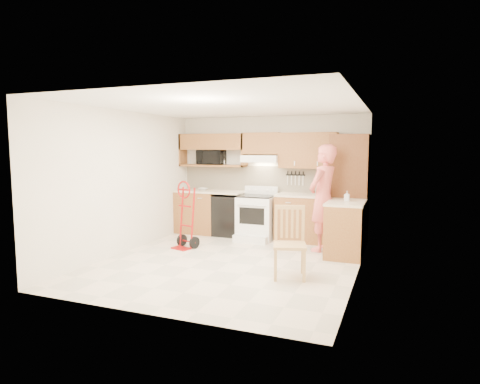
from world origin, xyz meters
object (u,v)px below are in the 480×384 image
Objects in this scene: person at (323,198)px; dining_chair at (290,243)px; hand_truck at (184,218)px; microwave at (211,157)px; range at (256,214)px.

person is 1.88× the size of dining_chair.
person is 1.70× the size of hand_truck.
range is at bearing -17.93° from microwave.
person is at bearing 68.91° from dining_chair.
microwave is 0.51× the size of hand_truck.
person reaches higher than dining_chair.
microwave is 3.63m from dining_chair.
dining_chair is (2.39, -2.48, -1.14)m from microwave.
hand_truck is at bearing 140.65° from dining_chair.
dining_chair is at bearing -47.42° from microwave.
dining_chair is (-0.16, -1.74, -0.45)m from person.
microwave is 0.54× the size of range.
microwave is 1.63m from range.
person reaches higher than range.
hand_truck is at bearing -52.91° from person.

